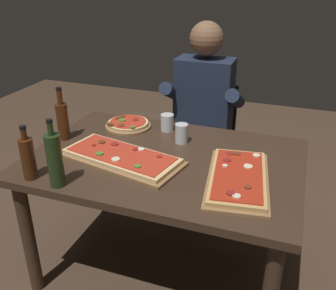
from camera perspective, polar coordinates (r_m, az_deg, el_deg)
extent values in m
plane|color=#4C3828|center=(2.41, -0.42, -17.67)|extent=(6.40, 6.40, 0.00)
cube|color=#3D2B1E|center=(1.99, -0.49, -2.40)|extent=(1.40, 0.96, 0.04)
cylinder|color=#3D2B1E|center=(2.19, -20.20, -12.92)|extent=(0.07, 0.07, 0.70)
cylinder|color=#3D2B1E|center=(2.72, -9.84, -3.45)|extent=(0.07, 0.07, 0.70)
cylinder|color=#3D2B1E|center=(2.43, 16.98, -8.18)|extent=(0.07, 0.07, 0.70)
cube|color=olive|center=(1.96, -6.99, -2.12)|extent=(0.68, 0.41, 0.02)
cube|color=#E5C184|center=(1.95, -7.02, -1.66)|extent=(0.64, 0.37, 0.02)
cube|color=red|center=(1.95, -7.04, -1.32)|extent=(0.58, 0.33, 0.01)
cylinder|color=#4C7F2D|center=(1.81, -4.59, -3.19)|extent=(0.03, 0.03, 0.01)
cylinder|color=maroon|center=(1.97, -4.93, -0.64)|extent=(0.03, 0.03, 0.01)
cylinder|color=beige|center=(1.98, -4.05, -0.61)|extent=(0.04, 0.04, 0.00)
cylinder|color=#4C7F2D|center=(1.95, -10.23, -1.29)|extent=(0.04, 0.04, 0.01)
cylinder|color=maroon|center=(2.04, -8.00, 0.15)|extent=(0.04, 0.04, 0.01)
cylinder|color=maroon|center=(1.90, -1.46, -1.72)|extent=(0.03, 0.03, 0.01)
cylinder|color=maroon|center=(2.05, -11.05, -0.02)|extent=(0.02, 0.02, 0.01)
cylinder|color=brown|center=(2.08, -9.91, 0.44)|extent=(0.04, 0.04, 0.01)
cylinder|color=beige|center=(1.88, -7.86, -2.14)|extent=(0.04, 0.04, 0.01)
cube|color=olive|center=(1.80, 10.41, -5.19)|extent=(0.35, 0.58, 0.02)
cube|color=tan|center=(1.79, 10.46, -4.70)|extent=(0.32, 0.54, 0.02)
cube|color=#B72D19|center=(1.78, 10.49, -4.34)|extent=(0.28, 0.50, 0.01)
cylinder|color=beige|center=(1.61, 10.23, -7.54)|extent=(0.04, 0.04, 0.01)
cylinder|color=maroon|center=(1.95, 9.27, -1.26)|extent=(0.04, 0.04, 0.00)
cylinder|color=beige|center=(1.83, 8.55, -3.09)|extent=(0.03, 0.03, 0.01)
cylinder|color=brown|center=(1.68, 11.87, -6.19)|extent=(0.03, 0.03, 0.01)
cylinder|color=beige|center=(1.84, 11.94, -3.16)|extent=(0.04, 0.04, 0.01)
cylinder|color=maroon|center=(1.63, 9.38, -7.11)|extent=(0.04, 0.04, 0.01)
cylinder|color=brown|center=(1.95, 10.37, -1.28)|extent=(0.03, 0.03, 0.01)
cylinder|color=maroon|center=(1.88, 8.86, -2.24)|extent=(0.04, 0.04, 0.01)
cylinder|color=beige|center=(1.85, 11.74, -3.00)|extent=(0.03, 0.03, 0.01)
cylinder|color=beige|center=(1.96, 13.12, -1.52)|extent=(0.04, 0.04, 0.01)
cylinder|color=olive|center=(2.36, -5.99, 2.83)|extent=(0.28, 0.28, 0.02)
cylinder|color=#E5C184|center=(2.35, -6.01, 3.24)|extent=(0.25, 0.25, 0.02)
cylinder|color=red|center=(2.35, -6.03, 3.53)|extent=(0.22, 0.22, 0.01)
cylinder|color=brown|center=(2.30, -8.47, 3.05)|extent=(0.03, 0.03, 0.01)
cylinder|color=brown|center=(2.41, -6.90, 4.26)|extent=(0.04, 0.04, 0.01)
cylinder|color=brown|center=(2.39, -7.55, 4.03)|extent=(0.04, 0.04, 0.01)
cylinder|color=#4C7F2D|center=(2.25, -5.32, 2.71)|extent=(0.03, 0.03, 0.00)
cylinder|color=maroon|center=(2.37, -4.79, 3.90)|extent=(0.03, 0.03, 0.00)
cylinder|color=maroon|center=(2.35, -4.89, 3.79)|extent=(0.04, 0.04, 0.00)
cylinder|color=brown|center=(2.28, -7.04, 2.97)|extent=(0.04, 0.04, 0.00)
cylinder|color=#4C7F2D|center=(2.35, -6.92, 3.71)|extent=(0.04, 0.04, 0.01)
cylinder|color=brown|center=(2.27, -7.23, 2.87)|extent=(0.02, 0.02, 0.00)
cylinder|color=brown|center=(2.31, -8.75, 3.19)|extent=(0.03, 0.03, 0.01)
cylinder|color=#233819|center=(1.76, -16.59, -2.28)|extent=(0.07, 0.07, 0.25)
cylinder|color=#233819|center=(1.69, -17.24, 2.36)|extent=(0.03, 0.03, 0.06)
cylinder|color=black|center=(1.68, -17.40, 3.50)|extent=(0.03, 0.03, 0.01)
cylinder|color=#47230F|center=(2.23, -15.49, 3.38)|extent=(0.07, 0.07, 0.21)
cylinder|color=#47230F|center=(2.19, -15.94, 6.96)|extent=(0.03, 0.03, 0.08)
cylinder|color=black|center=(2.17, -16.10, 8.16)|extent=(0.03, 0.03, 0.01)
cylinder|color=#47230F|center=(1.87, -20.23, -1.98)|extent=(0.07, 0.07, 0.20)
cylinder|color=#47230F|center=(1.82, -20.83, 1.56)|extent=(0.03, 0.03, 0.05)
cylinder|color=black|center=(1.80, -20.99, 2.51)|extent=(0.03, 0.03, 0.01)
cylinder|color=silver|center=(2.13, 2.04, 1.76)|extent=(0.07, 0.07, 0.11)
cylinder|color=silver|center=(2.29, -0.12, 3.40)|extent=(0.08, 0.08, 0.10)
cylinder|color=silver|center=(2.30, -0.12, 2.80)|extent=(0.06, 0.06, 0.05)
cube|color=black|center=(2.79, 5.17, -0.59)|extent=(0.44, 0.44, 0.04)
cube|color=black|center=(2.88, 6.40, 5.19)|extent=(0.40, 0.04, 0.42)
cylinder|color=black|center=(2.78, 0.16, -5.79)|extent=(0.04, 0.04, 0.41)
cylinder|color=black|center=(2.70, 7.84, -7.17)|extent=(0.04, 0.04, 0.41)
cylinder|color=black|center=(3.10, 2.53, -2.34)|extent=(0.04, 0.04, 0.41)
cylinder|color=black|center=(3.02, 9.43, -3.46)|extent=(0.04, 0.04, 0.41)
cylinder|color=#23232D|center=(2.76, 2.01, -5.66)|extent=(0.11, 0.11, 0.45)
cylinder|color=#23232D|center=(2.71, 6.05, -6.38)|extent=(0.11, 0.11, 0.45)
cube|color=#23232D|center=(2.67, 4.68, 0.06)|extent=(0.34, 0.40, 0.12)
cube|color=#1E283D|center=(2.64, 5.51, 7.24)|extent=(0.38, 0.22, 0.52)
sphere|color=brown|center=(2.54, 5.89, 15.61)|extent=(0.22, 0.22, 0.22)
cylinder|color=#1E283D|center=(2.64, 0.60, 7.99)|extent=(0.09, 0.31, 0.21)
cylinder|color=#1E283D|center=(2.54, 10.08, 6.85)|extent=(0.09, 0.31, 0.21)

